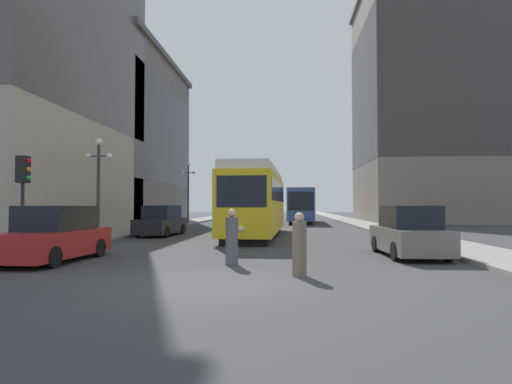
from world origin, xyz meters
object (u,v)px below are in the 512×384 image
at_px(lamp_post_left_near, 99,172).
at_px(lamp_post_left_far, 188,183).
at_px(streetcar, 257,201).
at_px(parked_car_right_far, 409,233).
at_px(pedestrian_crossing_far, 232,239).
at_px(transit_bus, 301,204).
at_px(traffic_light_near_left, 23,179).
at_px(pedestrian_crossing_near, 299,246).
at_px(parked_car_left_mid, 162,222).
at_px(parked_car_left_near, 55,236).

height_order(lamp_post_left_near, lamp_post_left_far, lamp_post_left_far).
height_order(streetcar, parked_car_right_far, streetcar).
relative_size(parked_car_right_far, lamp_post_left_near, 0.87).
distance_m(pedestrian_crossing_far, lamp_post_left_near, 11.23).
bearing_deg(transit_bus, parked_car_right_far, -82.63).
bearing_deg(lamp_post_left_near, parked_car_right_far, -20.04).
bearing_deg(lamp_post_left_far, traffic_light_near_left, -89.52).
xyz_separation_m(pedestrian_crossing_near, lamp_post_left_far, (-9.80, 29.00, 3.18)).
distance_m(parked_car_right_far, traffic_light_near_left, 13.82).
xyz_separation_m(streetcar, transit_bus, (3.19, 19.72, -0.15)).
distance_m(streetcar, lamp_post_left_far, 17.25).
bearing_deg(pedestrian_crossing_far, traffic_light_near_left, 48.97).
bearing_deg(parked_car_left_mid, lamp_post_left_near, -110.07).
height_order(pedestrian_crossing_far, lamp_post_left_far, lamp_post_left_far).
bearing_deg(parked_car_left_mid, pedestrian_crossing_near, -57.78).
height_order(parked_car_right_far, pedestrian_crossing_far, parked_car_right_far).
bearing_deg(pedestrian_crossing_far, lamp_post_left_far, -15.73).
bearing_deg(parked_car_right_far, parked_car_left_mid, -40.24).
height_order(parked_car_left_mid, traffic_light_near_left, traffic_light_near_left).
height_order(parked_car_left_near, traffic_light_near_left, traffic_light_near_left).
xyz_separation_m(parked_car_right_far, lamp_post_left_far, (-13.84, 24.50, 3.11)).
relative_size(parked_car_left_near, lamp_post_left_far, 0.77).
relative_size(parked_car_left_mid, parked_car_right_far, 1.12).
height_order(parked_car_left_near, pedestrian_crossing_near, parked_car_left_near).
xyz_separation_m(parked_car_left_near, lamp_post_left_far, (-1.90, 26.74, 3.11)).
bearing_deg(parked_car_right_far, pedestrian_crossing_near, 46.47).
distance_m(transit_bus, traffic_light_near_left, 32.09).
xyz_separation_m(pedestrian_crossing_far, traffic_light_near_left, (-7.56, 1.24, 1.97)).
xyz_separation_m(transit_bus, parked_car_left_mid, (-8.99, -19.35, -1.10)).
bearing_deg(parked_car_left_near, pedestrian_crossing_near, -13.60).
height_order(streetcar, parked_car_left_near, streetcar).
bearing_deg(streetcar, parked_car_left_near, -115.05).
bearing_deg(parked_car_right_far, pedestrian_crossing_far, 21.59).
height_order(transit_bus, lamp_post_left_far, lamp_post_left_far).
relative_size(parked_car_left_near, parked_car_right_far, 1.02).
distance_m(parked_car_left_near, pedestrian_crossing_near, 8.21).
bearing_deg(pedestrian_crossing_near, transit_bus, 83.15).
height_order(parked_car_left_near, parked_car_right_far, same).
relative_size(parked_car_right_far, traffic_light_near_left, 1.30).
height_order(parked_car_left_near, parked_car_left_mid, same).
bearing_deg(transit_bus, lamp_post_left_near, -112.99).
bearing_deg(transit_bus, parked_car_left_mid, -113.36).
xyz_separation_m(traffic_light_near_left, lamp_post_left_near, (-0.22, 6.41, 0.73)).
height_order(transit_bus, parked_car_left_near, transit_bus).
height_order(parked_car_left_mid, parked_car_right_far, same).
relative_size(parked_car_left_mid, lamp_post_left_near, 0.98).
distance_m(traffic_light_near_left, lamp_post_left_near, 6.45).
relative_size(transit_bus, lamp_post_left_near, 2.44).
distance_m(parked_car_left_near, traffic_light_near_left, 2.71).
relative_size(pedestrian_crossing_near, lamp_post_left_near, 0.33).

